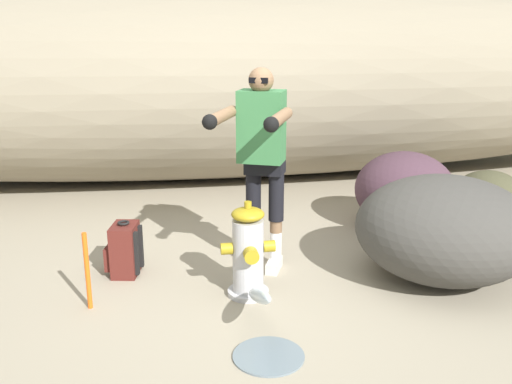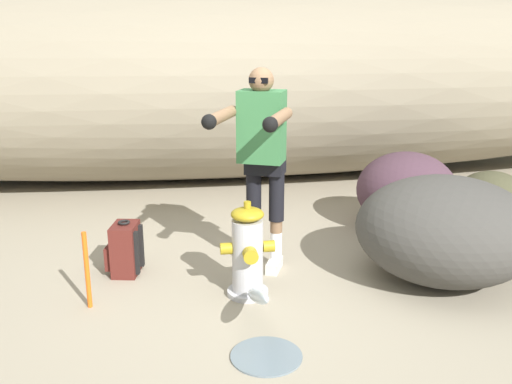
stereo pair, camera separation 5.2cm
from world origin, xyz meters
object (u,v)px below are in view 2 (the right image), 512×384
Objects in this scene: utility_worker at (262,146)px; boulder_large at (445,230)px; boulder_mid at (490,197)px; survey_stake at (87,270)px; fire_hydrant at (248,253)px; boulder_outlier at (406,190)px; spare_backpack at (125,249)px.

utility_worker reaches higher than boulder_large.
utility_worker is at bearing 165.36° from boulder_large.
boulder_mid is (1.16, 1.28, -0.16)m from boulder_large.
survey_stake is at bearing -48.48° from utility_worker.
utility_worker is at bearing 67.10° from fire_hydrant.
fire_hydrant is 0.44× the size of utility_worker.
boulder_outlier is at bearing 24.05° from survey_stake.
boulder_mid reaches higher than spare_backpack.
boulder_large is (1.64, 0.05, 0.09)m from fire_hydrant.
survey_stake is (-1.20, -0.03, -0.05)m from fire_hydrant.
utility_worker is at bearing -175.69° from spare_backpack.
utility_worker is 1.46m from spare_backpack.
survey_stake is (-1.38, -0.46, -0.80)m from utility_worker.
boulder_mid is 1.36× the size of survey_stake.
utility_worker is 2.89× the size of survey_stake.
fire_hydrant is 1.13m from spare_backpack.
fire_hydrant is 2.27m from boulder_outlier.
spare_backpack is 2.93m from boulder_outlier.
boulder_large is 1.74m from boulder_mid.
fire_hydrant reaches higher than survey_stake.
fire_hydrant is 1.63× the size of spare_backpack.
spare_backpack is at bearing -168.41° from boulder_mid.
utility_worker reaches higher than survey_stake.
boulder_mid is at bearing 132.12° from utility_worker.
boulder_large is at bearing 1.68° from fire_hydrant.
boulder_mid is at bearing -157.77° from spare_backpack.
fire_hydrant is 1.64m from boulder_large.
utility_worker is 2.13× the size of boulder_mid.
boulder_large is (1.46, -0.38, -0.66)m from utility_worker.
boulder_mid is 0.79× the size of boulder_outlier.
utility_worker reaches higher than spare_backpack.
spare_backpack is at bearing 68.82° from survey_stake.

